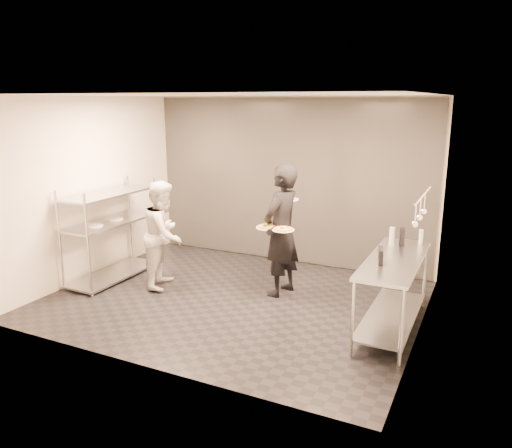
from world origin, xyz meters
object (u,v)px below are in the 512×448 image
at_px(waiter, 281,231).
at_px(pizza_plate_far, 283,229).
at_px(chef, 164,234).
at_px(bottle_clear, 421,236).
at_px(pass_rack, 111,230).
at_px(pizza_plate_near, 269,227).
at_px(bottle_dark, 402,236).
at_px(salad_plate, 289,198).
at_px(pos_monitor, 381,256).
at_px(bottle_green, 392,236).
at_px(prep_counter, 393,282).

xyz_separation_m(waiter, pizza_plate_far, (0.14, -0.26, 0.10)).
bearing_deg(chef, bottle_clear, -95.54).
bearing_deg(pass_rack, pizza_plate_near, 8.19).
relative_size(pizza_plate_near, bottle_dark, 1.52).
bearing_deg(salad_plate, chef, -155.02).
xyz_separation_m(chef, pizza_plate_near, (1.58, 0.28, 0.22)).
distance_m(pizza_plate_far, pos_monitor, 1.50).
distance_m(pizza_plate_near, pizza_plate_far, 0.28).
height_order(chef, bottle_dark, chef).
bearing_deg(chef, bottle_dark, -98.02).
bearing_deg(pos_monitor, chef, 160.39).
bearing_deg(pos_monitor, pizza_plate_near, 146.20).
bearing_deg(pizza_plate_near, salad_plate, 79.60).
bearing_deg(bottle_green, pizza_plate_far, -168.67).
distance_m(pizza_plate_near, bottle_green, 1.66).
height_order(pizza_plate_far, pos_monitor, pos_monitor).
height_order(pass_rack, salad_plate, pass_rack).
height_order(pizza_plate_near, bottle_dark, bottle_dark).
relative_size(pizza_plate_far, bottle_dark, 1.30).
bearing_deg(pizza_plate_far, bottle_clear, 17.57).
xyz_separation_m(prep_counter, bottle_green, (-0.15, 0.54, 0.41)).
relative_size(waiter, pizza_plate_far, 6.30).
relative_size(prep_counter, waiter, 0.96).
distance_m(pizza_plate_near, bottle_dark, 1.79).
bearing_deg(bottle_dark, salad_plate, 171.57).
relative_size(pass_rack, pizza_plate_far, 5.35).
height_order(pass_rack, bottle_green, pass_rack).
distance_m(waiter, bottle_clear, 1.88).
height_order(pizza_plate_far, bottle_clear, bottle_clear).
relative_size(salad_plate, bottle_dark, 1.29).
height_order(pizza_plate_far, bottle_dark, bottle_dark).
bearing_deg(salad_plate, pizza_plate_near, -100.40).
relative_size(prep_counter, bottle_clear, 9.93).
bearing_deg(bottle_green, waiter, -179.44).
bearing_deg(bottle_green, bottle_clear, 39.11).
bearing_deg(prep_counter, bottle_green, 105.22).
bearing_deg(chef, pass_rack, 77.87).
height_order(salad_plate, bottle_clear, salad_plate).
relative_size(salad_plate, pos_monitor, 1.24).
distance_m(pos_monitor, bottle_clear, 1.09).
distance_m(pass_rack, salad_plate, 2.82).
relative_size(bottle_green, bottle_dark, 1.02).
distance_m(pass_rack, bottle_green, 4.23).
relative_size(waiter, pos_monitor, 7.88).
height_order(pizza_plate_near, bottle_clear, bottle_clear).
height_order(prep_counter, chef, chef).
xyz_separation_m(pass_rack, pizza_plate_far, (2.79, 0.26, 0.27)).
height_order(pass_rack, pizza_plate_far, pass_rack).
relative_size(pizza_plate_near, pos_monitor, 1.47).
xyz_separation_m(pass_rack, waiter, (2.65, 0.52, 0.17)).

